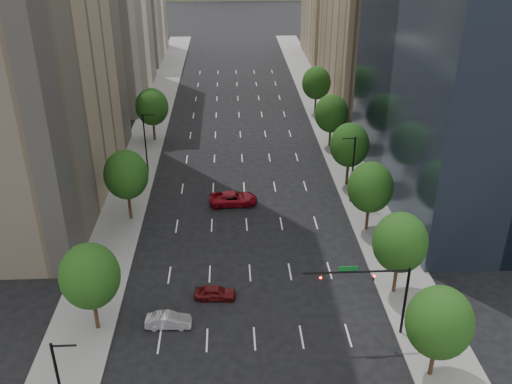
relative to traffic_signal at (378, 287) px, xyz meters
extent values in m
cube|color=slate|center=(-26.03, 30.00, -5.10)|extent=(6.00, 200.00, 0.15)
cube|color=slate|center=(4.97, 30.00, -5.10)|extent=(6.00, 200.00, 0.15)
cube|color=beige|center=(-35.53, 73.00, 12.33)|extent=(14.00, 30.00, 35.00)
cube|color=beige|center=(-35.53, 106.00, 3.83)|extent=(14.00, 26.00, 18.00)
cube|color=#8C7759|center=(14.47, 70.00, 9.83)|extent=(14.00, 30.00, 30.00)
cube|color=#8C7759|center=(14.47, 103.00, 2.83)|extent=(14.00, 26.00, 16.00)
cylinder|color=#382316|center=(3.47, -5.00, -3.30)|extent=(0.36, 0.36, 3.75)
ellipsoid|color=#173B10|center=(3.47, -5.00, 0.23)|extent=(5.20, 5.20, 5.98)
cylinder|color=#382316|center=(3.47, 6.00, -3.17)|extent=(0.36, 0.36, 4.00)
ellipsoid|color=#173B10|center=(3.47, 6.00, 0.59)|extent=(5.20, 5.20, 5.98)
cylinder|color=#382316|center=(3.47, 18.00, -3.22)|extent=(0.36, 0.36, 3.90)
ellipsoid|color=#173B10|center=(3.47, 18.00, 0.44)|extent=(5.20, 5.20, 5.98)
cylinder|color=#382316|center=(3.47, 30.00, -3.12)|extent=(0.36, 0.36, 4.10)
ellipsoid|color=#173B10|center=(3.47, 30.00, 0.73)|extent=(5.20, 5.20, 5.98)
cylinder|color=#382316|center=(3.47, 44.00, -3.27)|extent=(0.36, 0.36, 3.80)
ellipsoid|color=#173B10|center=(3.47, 44.00, 0.30)|extent=(5.20, 5.20, 5.98)
cylinder|color=#382316|center=(3.47, 60.00, -3.17)|extent=(0.36, 0.36, 4.00)
ellipsoid|color=#173B10|center=(3.47, 60.00, 0.59)|extent=(5.20, 5.20, 5.98)
cylinder|color=#382316|center=(-24.53, 2.00, -3.17)|extent=(0.36, 0.36, 4.00)
ellipsoid|color=#173B10|center=(-24.53, 2.00, 0.59)|extent=(5.20, 5.20, 5.98)
cylinder|color=#382316|center=(-24.53, 22.00, -3.10)|extent=(0.36, 0.36, 4.15)
ellipsoid|color=#173B10|center=(-24.53, 22.00, 0.80)|extent=(5.20, 5.20, 5.98)
cylinder|color=#382316|center=(-24.53, 48.00, -3.20)|extent=(0.36, 0.36, 3.95)
ellipsoid|color=#173B10|center=(-24.53, 48.00, 0.52)|extent=(5.20, 5.20, 5.98)
cylinder|color=black|center=(2.97, 25.00, -0.67)|extent=(0.20, 0.20, 9.00)
cylinder|color=black|center=(2.17, 25.00, 3.63)|extent=(1.60, 0.14, 0.14)
cylinder|color=black|center=(-23.23, -10.00, 3.63)|extent=(1.60, 0.14, 0.14)
cylinder|color=black|center=(-24.03, 35.00, -0.67)|extent=(0.20, 0.20, 9.00)
cylinder|color=black|center=(-23.23, 35.00, 3.63)|extent=(1.60, 0.14, 0.14)
cylinder|color=black|center=(2.47, 0.00, -1.67)|extent=(0.24, 0.24, 7.00)
cylinder|color=black|center=(-2.03, 0.00, 1.63)|extent=(9.00, 0.18, 0.18)
imported|color=black|center=(-0.53, 0.00, 1.08)|extent=(0.18, 0.22, 1.10)
imported|color=black|center=(-5.03, 0.00, 1.08)|extent=(0.18, 0.22, 1.10)
sphere|color=#FF0C07|center=(-0.53, -0.18, 1.28)|extent=(0.20, 0.20, 0.20)
sphere|color=#FF0C07|center=(-5.03, -0.18, 1.28)|extent=(0.20, 0.20, 0.20)
cube|color=#0C591E|center=(-2.73, 0.00, 1.98)|extent=(1.60, 0.06, 0.45)
imported|color=#520D0F|center=(-14.04, 5.90, -4.49)|extent=(4.10, 1.83, 1.37)
imported|color=#A7A7AC|center=(-18.19, 2.00, -4.49)|extent=(4.16, 1.55, 1.36)
imported|color=maroon|center=(-12.03, 25.20, -4.32)|extent=(6.25, 3.13, 1.70)
camera|label=1|loc=(-12.30, -38.18, 28.66)|focal=39.42mm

